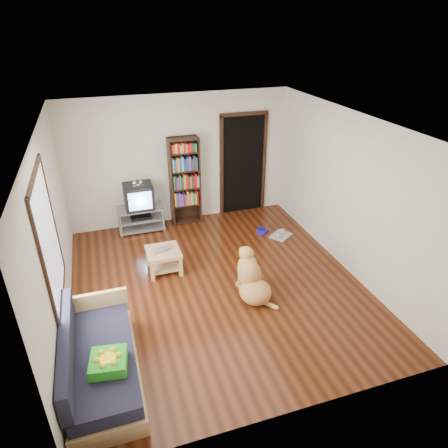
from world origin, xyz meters
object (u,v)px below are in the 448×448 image
object	(u,v)px
laptop	(163,251)
grey_rag	(281,235)
bookshelf	(185,177)
dog_bowl	(262,231)
sofa	(99,363)
coffee_table	(164,256)
green_cushion	(109,362)
tv_stand	(141,218)
crt_tv	(138,196)
dog	(252,280)

from	to	relation	value
laptop	grey_rag	size ratio (longest dim) A/B	0.84
laptop	bookshelf	size ratio (longest dim) A/B	0.19
dog_bowl	sofa	xyz separation A→B (m)	(-3.24, -2.76, 0.22)
coffee_table	laptop	bearing A→B (deg)	-90.00
sofa	grey_rag	bearing A→B (deg)	35.26
green_cushion	sofa	bearing A→B (deg)	124.92
green_cushion	grey_rag	size ratio (longest dim) A/B	0.98
green_cushion	tv_stand	xyz separation A→B (m)	(0.85, 3.88, -0.22)
coffee_table	tv_stand	bearing A→B (deg)	96.00
coffee_table	grey_rag	bearing A→B (deg)	11.03
crt_tv	bookshelf	world-z (taller)	bookshelf
green_cushion	tv_stand	size ratio (longest dim) A/B	0.44
green_cushion	sofa	distance (m)	0.36
green_cushion	bookshelf	distance (m)	4.39
laptop	sofa	size ratio (longest dim) A/B	0.19
crt_tv	dog	bearing A→B (deg)	-63.76
coffee_table	dog	distance (m)	1.59
dog_bowl	grey_rag	world-z (taller)	dog_bowl
green_cushion	tv_stand	bearing A→B (deg)	86.29
crt_tv	coffee_table	bearing A→B (deg)	-84.08
crt_tv	bookshelf	distance (m)	0.99
sofa	dog_bowl	bearing A→B (deg)	40.34
grey_rag	dog_bowl	bearing A→B (deg)	140.19
coffee_table	green_cushion	bearing A→B (deg)	-113.98
dog_bowl	sofa	size ratio (longest dim) A/B	0.12
dog_bowl	tv_stand	world-z (taller)	tv_stand
green_cushion	grey_rag	world-z (taller)	green_cushion
tv_stand	coffee_table	distance (m)	1.60
coffee_table	sofa	bearing A→B (deg)	-119.26
sofa	coffee_table	size ratio (longest dim) A/B	3.27
laptop	dog	distance (m)	1.57
grey_rag	tv_stand	size ratio (longest dim) A/B	0.44
tv_stand	dog	distance (m)	2.99
green_cushion	coffee_table	bearing A→B (deg)	74.67
sofa	coffee_table	bearing A→B (deg)	60.74
dog	coffee_table	bearing A→B (deg)	137.08
green_cushion	dog	size ratio (longest dim) A/B	0.43
laptop	dog_bowl	xyz separation A→B (m)	(2.10, 0.75, -0.37)
bookshelf	sofa	bearing A→B (deg)	-117.32
crt_tv	laptop	bearing A→B (deg)	-84.19
sofa	coffee_table	xyz separation A→B (m)	(1.14, 2.04, 0.02)
grey_rag	bookshelf	size ratio (longest dim) A/B	0.22
bookshelf	dog	size ratio (longest dim) A/B	1.95
green_cushion	grey_rag	bearing A→B (deg)	47.51
laptop	grey_rag	bearing A→B (deg)	-5.45
dog_bowl	tv_stand	size ratio (longest dim) A/B	0.24
crt_tv	green_cushion	bearing A→B (deg)	-102.28
dog_bowl	bookshelf	bearing A→B (deg)	143.72
crt_tv	dog	xyz separation A→B (m)	(1.33, -2.70, -0.46)
bookshelf	sofa	distance (m)	4.26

